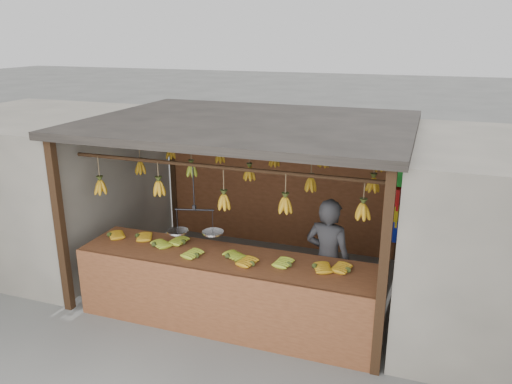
% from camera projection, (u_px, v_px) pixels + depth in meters
% --- Properties ---
extents(ground, '(80.00, 80.00, 0.00)m').
position_uv_depth(ground, '(249.00, 281.00, 7.38)').
color(ground, '#5B5B57').
extents(stall, '(4.30, 3.30, 2.40)m').
position_uv_depth(stall, '(257.00, 146.00, 7.08)').
color(stall, black).
rests_on(stall, ground).
extents(neighbor_left, '(3.00, 3.00, 2.30)m').
position_uv_depth(neighbor_left, '(43.00, 184.00, 8.17)').
color(neighbor_left, slate).
rests_on(neighbor_left, ground).
extents(counter, '(3.75, 0.85, 0.96)m').
position_uv_depth(counter, '(222.00, 275.00, 6.03)').
color(counter, brown).
rests_on(counter, ground).
extents(hanging_bananas, '(3.59, 2.24, 0.39)m').
position_uv_depth(hanging_bananas, '(249.00, 176.00, 6.88)').
color(hanging_bananas, '#AC7712').
rests_on(hanging_bananas, ground).
extents(balance_scale, '(0.70, 0.38, 0.89)m').
position_uv_depth(balance_scale, '(195.00, 228.00, 6.24)').
color(balance_scale, black).
rests_on(balance_scale, ground).
extents(vendor, '(0.65, 0.49, 1.62)m').
position_uv_depth(vendor, '(328.00, 260.00, 6.21)').
color(vendor, '#262628').
rests_on(vendor, ground).
extents(bag_bundles, '(0.08, 0.26, 1.24)m').
position_uv_depth(bag_bundles, '(397.00, 204.00, 7.68)').
color(bag_bundles, '#199926').
rests_on(bag_bundles, ground).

